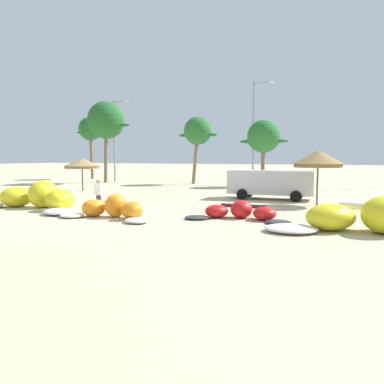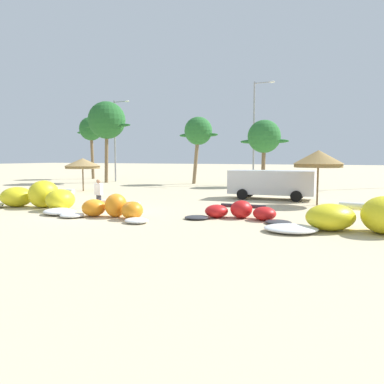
{
  "view_description": "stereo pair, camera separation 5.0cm",
  "coord_description": "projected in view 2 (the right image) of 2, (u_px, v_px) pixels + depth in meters",
  "views": [
    {
      "loc": [
        11.28,
        -14.49,
        2.66
      ],
      "look_at": [
        3.94,
        2.0,
        1.0
      ],
      "focal_mm": 35.14,
      "sensor_mm": 36.0,
      "label": 1
    },
    {
      "loc": [
        11.33,
        -14.47,
        2.66
      ],
      "look_at": [
        3.94,
        2.0,
        1.0
      ],
      "focal_mm": 35.14,
      "sensor_mm": 36.0,
      "label": 2
    }
  ],
  "objects": [
    {
      "name": "person_near_kites",
      "position": [
        99.0,
        196.0,
        18.19
      ],
      "size": [
        0.36,
        0.24,
        1.62
      ],
      "color": "#383842",
      "rests_on": "ground"
    },
    {
      "name": "ground_plane",
      "position": [
        100.0,
        213.0,
        18.01
      ],
      "size": [
        260.0,
        260.0,
        0.0
      ],
      "primitive_type": "plane",
      "color": "beige"
    },
    {
      "name": "parked_van",
      "position": [
        270.0,
        182.0,
        24.01
      ],
      "size": [
        5.41,
        2.45,
        1.84
      ],
      "color": "silver",
      "rests_on": "ground"
    },
    {
      "name": "palm_leftmost",
      "position": [
        91.0,
        130.0,
        46.63
      ],
      "size": [
        4.36,
        2.9,
        7.68
      ],
      "color": "brown",
      "rests_on": "ground"
    },
    {
      "name": "palm_left_of_gap",
      "position": [
        198.0,
        132.0,
        37.59
      ],
      "size": [
        4.2,
        2.8,
        6.73
      ],
      "color": "#7F6647",
      "rests_on": "ground"
    },
    {
      "name": "palm_center_left",
      "position": [
        264.0,
        137.0,
        34.37
      ],
      "size": [
        4.53,
        3.02,
        6.1
      ],
      "color": "brown",
      "rests_on": "ground"
    },
    {
      "name": "palm_left",
      "position": [
        107.0,
        121.0,
        39.26
      ],
      "size": [
        5.83,
        3.89,
        8.5
      ],
      "color": "brown",
      "rests_on": "ground"
    },
    {
      "name": "lamppost_west",
      "position": [
        116.0,
        136.0,
        41.26
      ],
      "size": [
        2.03,
        0.24,
        8.84
      ],
      "color": "gray",
      "rests_on": "ground"
    },
    {
      "name": "beach_umbrella_near_van",
      "position": [
        83.0,
        163.0,
        29.77
      ],
      "size": [
        2.83,
        2.83,
        2.6
      ],
      "color": "brown",
      "rests_on": "ground"
    },
    {
      "name": "kite_right_of_center",
      "position": [
        383.0,
        221.0,
        12.83
      ],
      "size": [
        7.88,
        4.18,
        1.31
      ],
      "color": "white",
      "rests_on": "ground"
    },
    {
      "name": "kite_left",
      "position": [
        38.0,
        198.0,
        19.62
      ],
      "size": [
        7.25,
        3.39,
        1.45
      ],
      "color": "white",
      "rests_on": "ground"
    },
    {
      "name": "kite_center",
      "position": [
        240.0,
        212.0,
        16.31
      ],
      "size": [
        4.8,
        2.32,
        0.78
      ],
      "color": "#333338",
      "rests_on": "ground"
    },
    {
      "name": "lamppost_west_center",
      "position": [
        256.0,
        128.0,
        36.92
      ],
      "size": [
        2.1,
        0.24,
        10.03
      ],
      "color": "gray",
      "rests_on": "ground"
    },
    {
      "name": "kite_left_of_center",
      "position": [
        113.0,
        209.0,
        16.58
      ],
      "size": [
        4.71,
        2.12,
        1.05
      ],
      "color": "white",
      "rests_on": "ground"
    },
    {
      "name": "beach_umbrella_middle",
      "position": [
        318.0,
        159.0,
        20.7
      ],
      "size": [
        2.73,
        2.73,
        3.07
      ],
      "color": "brown",
      "rests_on": "ground"
    }
  ]
}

